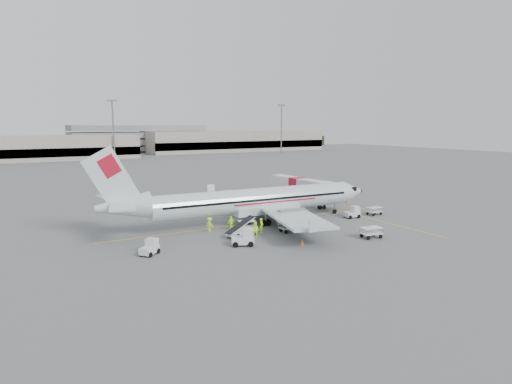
% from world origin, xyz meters
% --- Properties ---
extents(ground, '(360.00, 360.00, 0.00)m').
position_xyz_m(ground, '(0.00, 0.00, 0.00)').
color(ground, '#56595B').
extents(stripe_lead, '(44.00, 0.20, 0.01)m').
position_xyz_m(stripe_lead, '(0.00, 0.00, 0.01)').
color(stripe_lead, yellow).
rests_on(stripe_lead, ground).
extents(stripe_cross, '(0.20, 20.00, 0.01)m').
position_xyz_m(stripe_cross, '(14.00, -8.00, 0.01)').
color(stripe_cross, yellow).
rests_on(stripe_cross, ground).
extents(terminal_east, '(90.00, 26.00, 10.00)m').
position_xyz_m(terminal_east, '(70.00, 145.00, 5.00)').
color(terminal_east, gray).
rests_on(terminal_east, ground).
extents(parking_garage, '(62.00, 24.00, 14.00)m').
position_xyz_m(parking_garage, '(25.00, 160.00, 7.00)').
color(parking_garage, slate).
rests_on(parking_garage, ground).
extents(treeline, '(300.00, 3.00, 6.00)m').
position_xyz_m(treeline, '(0.00, 175.00, 3.00)').
color(treeline, black).
rests_on(treeline, ground).
extents(mast_center, '(3.20, 1.20, 22.00)m').
position_xyz_m(mast_center, '(5.00, 118.00, 11.00)').
color(mast_center, slate).
rests_on(mast_center, ground).
extents(mast_east, '(3.20, 1.20, 22.00)m').
position_xyz_m(mast_east, '(80.00, 118.00, 11.00)').
color(mast_east, slate).
rests_on(mast_east, ground).
extents(aircraft, '(39.31, 31.50, 10.46)m').
position_xyz_m(aircraft, '(-0.93, -0.04, 5.23)').
color(aircraft, silver).
rests_on(aircraft, ground).
extents(jet_bridge, '(3.95, 16.58, 4.32)m').
position_xyz_m(jet_bridge, '(12.05, 8.97, 2.16)').
color(jet_bridge, silver).
rests_on(jet_bridge, ground).
extents(belt_loader, '(5.31, 3.25, 2.70)m').
position_xyz_m(belt_loader, '(-6.11, -5.24, 1.35)').
color(belt_loader, silver).
rests_on(belt_loader, ground).
extents(tug_fore, '(2.24, 1.47, 1.62)m').
position_xyz_m(tug_fore, '(12.12, -4.12, 0.81)').
color(tug_fore, silver).
rests_on(tug_fore, ground).
extents(tug_mid, '(2.77, 2.26, 1.86)m').
position_xyz_m(tug_mid, '(-7.87, -8.84, 0.93)').
color(tug_mid, silver).
rests_on(tug_mid, ground).
extents(tug_aft, '(2.33, 2.21, 1.59)m').
position_xyz_m(tug_aft, '(-17.62, -7.11, 0.79)').
color(tug_aft, silver).
rests_on(tug_aft, ground).
extents(cart_loaded_a, '(2.36, 1.42, 1.22)m').
position_xyz_m(cart_loaded_a, '(-0.15, -6.39, 0.61)').
color(cart_loaded_a, silver).
rests_on(cart_loaded_a, ground).
extents(cart_loaded_b, '(2.36, 1.71, 1.11)m').
position_xyz_m(cart_loaded_b, '(-4.02, -2.69, 0.56)').
color(cart_loaded_b, silver).
rests_on(cart_loaded_b, ground).
extents(cart_empty_a, '(2.62, 1.78, 1.27)m').
position_xyz_m(cart_empty_a, '(6.52, -13.46, 0.64)').
color(cart_empty_a, silver).
rests_on(cart_empty_a, ground).
extents(cart_empty_b, '(2.24, 1.37, 1.15)m').
position_xyz_m(cart_empty_b, '(16.27, -4.25, 0.57)').
color(cart_empty_b, silver).
rests_on(cart_empty_b, ground).
extents(cone_nose, '(0.44, 0.44, 0.71)m').
position_xyz_m(cone_nose, '(19.08, 4.59, 0.36)').
color(cone_nose, '#FF6308').
rests_on(cone_nose, ground).
extents(cone_port, '(0.40, 0.40, 0.65)m').
position_xyz_m(cone_port, '(-4.28, 9.73, 0.33)').
color(cone_port, '#FF6308').
rests_on(cone_port, ground).
extents(cone_stbd, '(0.43, 0.43, 0.69)m').
position_xyz_m(cone_stbd, '(-2.13, -11.84, 0.35)').
color(cone_stbd, '#FF6308').
rests_on(cone_stbd, ground).
extents(crew_a, '(0.78, 0.78, 1.82)m').
position_xyz_m(crew_a, '(-3.34, -5.17, 0.91)').
color(crew_a, '#C2FB1E').
rests_on(crew_a, ground).
extents(crew_b, '(1.11, 1.12, 1.83)m').
position_xyz_m(crew_b, '(-5.03, -6.70, 0.91)').
color(crew_b, '#C2FB1E').
rests_on(crew_b, ground).
extents(crew_c, '(1.03, 1.34, 1.82)m').
position_xyz_m(crew_c, '(-8.54, -1.52, 0.91)').
color(crew_c, '#C2FB1E').
rests_on(crew_c, ground).
extents(crew_d, '(1.10, 0.69, 1.74)m').
position_xyz_m(crew_d, '(-5.74, -1.76, 0.87)').
color(crew_d, '#C2FB1E').
rests_on(crew_d, ground).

